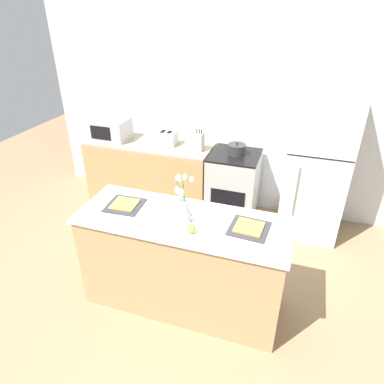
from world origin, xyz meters
TOP-DOWN VIEW (x-y plane):
  - ground_plane at (0.00, 0.00)m, footprint 10.00×10.00m
  - back_wall at (0.00, 2.00)m, footprint 5.20×0.08m
  - kitchen_island at (0.00, 0.00)m, footprint 1.80×0.66m
  - back_counter at (-1.06, 1.60)m, footprint 1.68×0.60m
  - stove_range at (0.10, 1.60)m, footprint 0.60×0.61m
  - refrigerator at (1.05, 1.60)m, footprint 0.68×0.67m
  - flower_vase at (0.02, -0.03)m, footprint 0.15×0.14m
  - pear_figurine at (0.13, -0.16)m, footprint 0.07×0.07m
  - plate_setting_left at (-0.55, 0.03)m, footprint 0.32×0.32m
  - plate_setting_right at (0.55, 0.03)m, footprint 0.32×0.32m
  - toaster at (-0.82, 1.64)m, footprint 0.28×0.18m
  - cooking_pot at (0.11, 1.61)m, footprint 0.21×0.21m
  - microwave at (-1.61, 1.60)m, footprint 0.48×0.37m
  - knife_block at (-0.36, 1.58)m, footprint 0.10×0.14m

SIDE VIEW (x-z plane):
  - ground_plane at x=0.00m, z-range 0.00..0.00m
  - stove_range at x=0.10m, z-range 0.00..0.89m
  - back_counter at x=-1.06m, z-range 0.00..0.89m
  - kitchen_island at x=0.00m, z-range 0.00..0.95m
  - refrigerator at x=1.05m, z-range 0.00..1.79m
  - plate_setting_left at x=-0.55m, z-range 0.94..0.97m
  - plate_setting_right at x=0.55m, z-range 0.94..0.97m
  - cooking_pot at x=0.11m, z-range 0.88..1.03m
  - toaster at x=-0.82m, z-range 0.89..1.07m
  - pear_figurine at x=0.13m, z-range 0.93..1.05m
  - knife_block at x=-0.36m, z-range 0.87..1.14m
  - microwave at x=-1.61m, z-range 0.89..1.16m
  - flower_vase at x=0.02m, z-range 0.88..1.30m
  - back_wall at x=0.00m, z-range 0.00..2.70m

